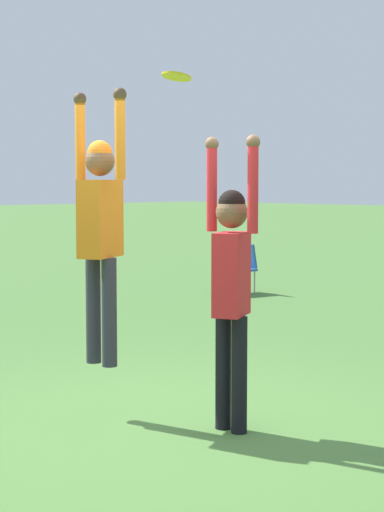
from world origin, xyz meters
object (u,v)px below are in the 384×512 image
Objects in this scene: person_jumping at (100,220)px; frisbee at (176,76)px; person_defending at (232,275)px; camping_chair_0 at (240,264)px.

person_jumping is 9.40× the size of frisbee.
person_jumping is at bearing -90.00° from person_defending.
camping_chair_0 is at bearing 8.39° from person_jumping.
person_defending is 9.67× the size of frisbee.
frisbee is at bearing -82.54° from person_jumping.
frisbee is at bearing -99.71° from person_defending.
camping_chair_0 is (-4.46, 6.61, -1.09)m from person_jumping.
camping_chair_0 is at bearing -164.12° from person_defending.
person_jumping reaches higher than person_defending.
person_defending is 1.57m from frisbee.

